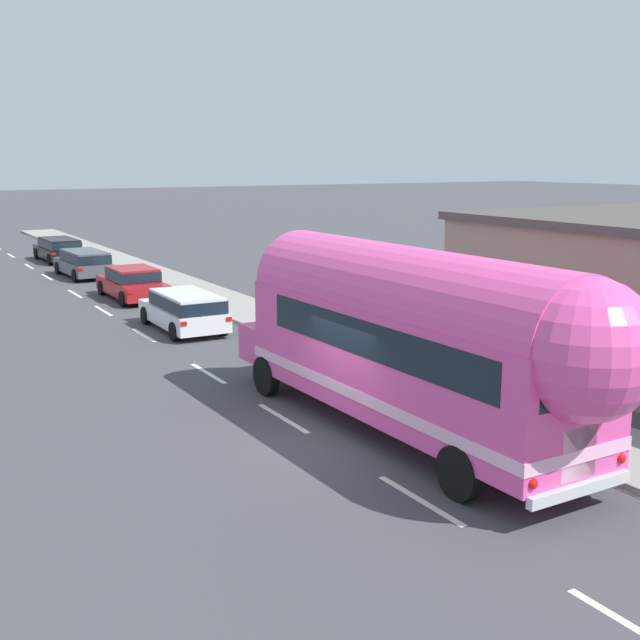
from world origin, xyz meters
TOP-DOWN VIEW (x-y plane):
  - ground_plane at (0.00, 0.00)m, footprint 300.00×300.00m
  - lane_markings at (2.43, 12.80)m, footprint 3.58×80.00m
  - sidewalk_slab at (4.78, 10.00)m, footprint 2.65×90.00m
  - painted_bus at (1.74, -0.94)m, footprint 2.72×11.97m
  - car_lead at (1.49, 12.05)m, footprint 1.99×4.62m
  - car_second at (1.85, 19.28)m, footprint 2.03×4.74m
  - car_third at (1.67, 26.83)m, footprint 2.06×4.75m
  - car_fourth at (1.98, 34.01)m, footprint 2.04×4.86m

SIDE VIEW (x-z plane):
  - ground_plane at x=0.00m, z-range 0.00..0.00m
  - lane_markings at x=2.43m, z-range 0.00..0.01m
  - sidewalk_slab at x=4.78m, z-range 0.00..0.15m
  - car_second at x=1.85m, z-range 0.06..1.43m
  - car_lead at x=1.49m, z-range 0.11..1.48m
  - car_third at x=1.67m, z-range 0.11..1.48m
  - car_fourth at x=1.98m, z-range 0.11..1.48m
  - painted_bus at x=1.74m, z-range 0.24..4.37m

